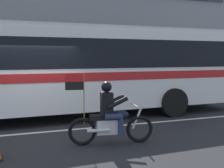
% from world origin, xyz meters
% --- Properties ---
extents(ground_plane, '(60.00, 60.00, 0.00)m').
position_xyz_m(ground_plane, '(0.00, 0.00, 0.00)').
color(ground_plane, black).
extents(sidewalk_curb, '(28.00, 3.80, 0.15)m').
position_xyz_m(sidewalk_curb, '(0.00, 5.10, 0.07)').
color(sidewalk_curb, '#B7B2A8').
rests_on(sidewalk_curb, ground_plane).
extents(lane_center_stripe, '(26.60, 0.14, 0.01)m').
position_xyz_m(lane_center_stripe, '(0.00, -0.60, 0.00)').
color(lane_center_stripe, silver).
rests_on(lane_center_stripe, ground_plane).
extents(office_building_facade, '(28.00, 0.89, 9.24)m').
position_xyz_m(office_building_facade, '(0.00, 7.39, 4.63)').
color(office_building_facade, gray).
rests_on(office_building_facade, ground_plane).
extents(transit_bus, '(13.33, 2.93, 3.22)m').
position_xyz_m(transit_bus, '(1.20, 1.19, 1.88)').
color(transit_bus, white).
rests_on(transit_bus, ground_plane).
extents(motorcycle_with_rider, '(2.17, 0.71, 1.78)m').
position_xyz_m(motorcycle_with_rider, '(1.53, -2.35, 0.67)').
color(motorcycle_with_rider, black).
rests_on(motorcycle_with_rider, ground_plane).
extents(fire_hydrant, '(0.22, 0.30, 0.75)m').
position_xyz_m(fire_hydrant, '(4.64, 4.34, 0.52)').
color(fire_hydrant, red).
rests_on(fire_hydrant, sidewalk_curb).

